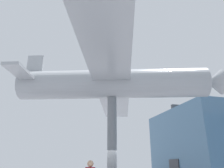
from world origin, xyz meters
The scene contains 2 objects.
support_pylon_central centered at (0.00, 0.00, 2.88)m, with size 0.58×0.58×5.76m.
suspended_airplane centered at (0.05, 0.15, 6.72)m, with size 19.38×13.63×3.17m.
Camera 1 is at (12.97, -3.56, 1.65)m, focal length 35.00 mm.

